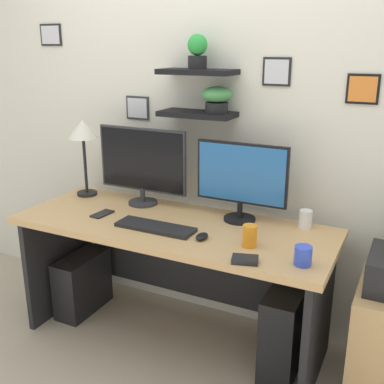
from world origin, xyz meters
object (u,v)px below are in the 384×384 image
computer_tower_right (285,329)px  desk_lamp (83,135)px  water_cup (250,236)px  pen_cup (305,219)px  monitor_right (241,178)px  computer_mouse (202,236)px  scissors_tray (245,260)px  computer_tower_left (83,283)px  coffee_mug (303,256)px  cell_phone (102,214)px  keyboard (155,227)px  desk (177,253)px  monitor_left (142,163)px

computer_tower_right → desk_lamp: bearing=173.4°
water_cup → pen_cup: bearing=62.6°
monitor_right → computer_tower_right: monitor_right is taller
computer_mouse → computer_tower_right: size_ratio=0.19×
scissors_tray → computer_tower_left: bearing=165.9°
monitor_right → coffee_mug: (0.46, -0.41, -0.20)m
cell_phone → scissors_tray: (0.96, -0.22, 0.01)m
keyboard → computer_mouse: computer_mouse is taller
desk → scissors_tray: size_ratio=14.97×
cell_phone → water_cup: (0.92, -0.04, 0.05)m
keyboard → water_cup: size_ratio=4.00×
computer_mouse → keyboard: bearing=177.0°
desk → computer_mouse: computer_mouse is taller
computer_mouse → desk_lamp: size_ratio=0.18×
monitor_right → scissors_tray: size_ratio=4.37×
desk_lamp → computer_tower_right: desk_lamp is taller
coffee_mug → water_cup: (-0.28, 0.09, 0.01)m
scissors_tray → computer_mouse: bearing=152.4°
pen_cup → computer_tower_right: 0.60m
monitor_left → monitor_right: monitor_left is taller
monitor_right → scissors_tray: (0.21, -0.50, -0.23)m
cell_phone → desk_lamp: bearing=145.7°
monitor_right → computer_tower_right: size_ratio=1.10×
coffee_mug → monitor_right: bearing=138.0°
computer_mouse → scissors_tray: 0.32m
water_cup → computer_tower_left: water_cup is taller
computer_mouse → computer_tower_right: (0.42, 0.17, -0.53)m
monitor_right → keyboard: (-0.36, -0.33, -0.23)m
water_cup → computer_tower_right: (0.17, 0.14, -0.57)m
desk_lamp → water_cup: bearing=-13.9°
monitor_right → pen_cup: size_ratio=5.24×
keyboard → coffee_mug: bearing=-5.4°
monitor_right → scissors_tray: 0.59m
computer_mouse → computer_tower_right: 0.69m
monitor_right → monitor_left: bearing=180.0°
computer_tower_left → computer_tower_right: bearing=0.5°
desk → computer_mouse: (0.25, -0.19, 0.22)m
coffee_mug → scissors_tray: coffee_mug is taller
monitor_right → pen_cup: monitor_right is taller
computer_tower_left → monitor_right: bearing=10.5°
scissors_tray → computer_tower_left: size_ratio=0.30×
cell_phone → monitor_left: bearing=74.2°
monitor_right → water_cup: 0.41m
desk → desk_lamp: size_ratio=3.63×
desk → desk_lamp: 0.97m
cell_phone → water_cup: 0.92m
cell_phone → computer_tower_left: bearing=166.3°
desk → coffee_mug: bearing=-17.8°
keyboard → desk_lamp: desk_lamp is taller
scissors_tray → coffee_mug: bearing=20.0°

